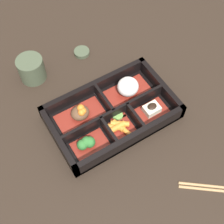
# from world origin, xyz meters

# --- Properties ---
(ground_plane) EXTENTS (3.00, 3.00, 0.00)m
(ground_plane) POSITION_xyz_m (0.00, 0.00, 0.00)
(ground_plane) COLOR black
(bento_base) EXTENTS (0.33, 0.20, 0.01)m
(bento_base) POSITION_xyz_m (0.00, 0.00, 0.01)
(bento_base) COLOR black
(bento_base) RESTS_ON ground_plane
(bento_rim) EXTENTS (0.33, 0.20, 0.05)m
(bento_rim) POSITION_xyz_m (0.00, -0.00, 0.02)
(bento_rim) COLOR black
(bento_rim) RESTS_ON ground_plane
(bowl_stew) EXTENTS (0.13, 0.07, 0.05)m
(bowl_stew) POSITION_xyz_m (-0.07, 0.04, 0.03)
(bowl_stew) COLOR maroon
(bowl_stew) RESTS_ON bento_base
(bowl_rice) EXTENTS (0.13, 0.07, 0.06)m
(bowl_rice) POSITION_xyz_m (0.07, 0.04, 0.03)
(bowl_rice) COLOR maroon
(bowl_rice) RESTS_ON bento_base
(bowl_greens) EXTENTS (0.09, 0.06, 0.03)m
(bowl_greens) POSITION_xyz_m (-0.10, -0.05, 0.02)
(bowl_greens) COLOR maroon
(bowl_greens) RESTS_ON bento_base
(bowl_carrots) EXTENTS (0.07, 0.06, 0.02)m
(bowl_carrots) POSITION_xyz_m (-0.00, -0.05, 0.02)
(bowl_carrots) COLOR maroon
(bowl_carrots) RESTS_ON bento_base
(bowl_tofu) EXTENTS (0.09, 0.06, 0.03)m
(bowl_tofu) POSITION_xyz_m (0.09, -0.05, 0.02)
(bowl_tofu) COLOR maroon
(bowl_tofu) RESTS_ON bento_base
(bowl_pickles) EXTENTS (0.04, 0.03, 0.01)m
(bowl_pickles) POSITION_xyz_m (0.01, -0.01, 0.02)
(bowl_pickles) COLOR maroon
(bowl_pickles) RESTS_ON bento_base
(tea_cup) EXTENTS (0.07, 0.07, 0.07)m
(tea_cup) POSITION_xyz_m (-0.12, 0.24, 0.04)
(tea_cup) COLOR #424C38
(tea_cup) RESTS_ON ground_plane
(chopsticks) EXTENTS (0.17, 0.14, 0.01)m
(chopsticks) POSITION_xyz_m (0.12, -0.31, 0.00)
(chopsticks) COLOR #A87F51
(chopsticks) RESTS_ON ground_plane
(sauce_dish) EXTENTS (0.05, 0.05, 0.01)m
(sauce_dish) POSITION_xyz_m (0.04, 0.24, 0.01)
(sauce_dish) COLOR #424C38
(sauce_dish) RESTS_ON ground_plane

